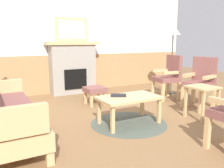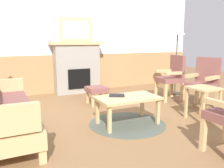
# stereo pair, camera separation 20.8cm
# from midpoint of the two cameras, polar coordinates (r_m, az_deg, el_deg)

# --- Properties ---
(ground_plane) EXTENTS (14.00, 14.00, 0.00)m
(ground_plane) POSITION_cam_midpoint_polar(r_m,az_deg,el_deg) (3.90, 0.99, -8.80)
(ground_plane) COLOR olive
(wall_back) EXTENTS (7.20, 0.14, 2.70)m
(wall_back) POSITION_cam_midpoint_polar(r_m,az_deg,el_deg) (6.07, -11.59, 10.48)
(wall_back) COLOR white
(wall_back) RESTS_ON ground_plane
(fireplace) EXTENTS (1.30, 0.44, 1.28)m
(fireplace) POSITION_cam_midpoint_polar(r_m,az_deg,el_deg) (5.87, -10.61, 4.08)
(fireplace) COLOR gray
(fireplace) RESTS_ON ground_plane
(framed_picture) EXTENTS (0.80, 0.04, 0.56)m
(framed_picture) POSITION_cam_midpoint_polar(r_m,az_deg,el_deg) (5.84, -10.91, 12.96)
(framed_picture) COLOR tan
(framed_picture) RESTS_ON fireplace
(couch) EXTENTS (0.70, 1.80, 0.98)m
(couch) POSITION_cam_midpoint_polar(r_m,az_deg,el_deg) (3.31, -26.65, -6.28)
(couch) COLOR tan
(couch) RESTS_ON ground_plane
(coffee_table) EXTENTS (0.96, 0.56, 0.44)m
(coffee_table) POSITION_cam_midpoint_polar(r_m,az_deg,el_deg) (3.63, 2.59, -3.92)
(coffee_table) COLOR tan
(coffee_table) RESTS_ON ground_plane
(round_rug) EXTENTS (1.20, 1.20, 0.01)m
(round_rug) POSITION_cam_midpoint_polar(r_m,az_deg,el_deg) (3.74, 2.55, -9.60)
(round_rug) COLOR #4C564C
(round_rug) RESTS_ON ground_plane
(book_on_table) EXTENTS (0.27, 0.23, 0.03)m
(book_on_table) POSITION_cam_midpoint_polar(r_m,az_deg,el_deg) (3.63, -0.07, -2.79)
(book_on_table) COLOR black
(book_on_table) RESTS_ON coffee_table
(footstool) EXTENTS (0.40, 0.40, 0.36)m
(footstool) POSITION_cam_midpoint_polar(r_m,az_deg,el_deg) (4.79, -5.46, -1.66)
(footstool) COLOR tan
(footstool) RESTS_ON ground_plane
(armchair_near_fireplace) EXTENTS (0.58, 0.58, 0.98)m
(armchair_near_fireplace) POSITION_cam_midpoint_polar(r_m,az_deg,el_deg) (4.88, 19.82, 1.02)
(armchair_near_fireplace) COLOR tan
(armchair_near_fireplace) RESTS_ON ground_plane
(armchair_by_window_left) EXTENTS (0.54, 0.54, 0.98)m
(armchair_by_window_left) POSITION_cam_midpoint_polar(r_m,az_deg,el_deg) (5.34, 12.65, 2.17)
(armchair_by_window_left) COLOR tan
(armchair_by_window_left) RESTS_ON ground_plane
(side_table) EXTENTS (0.44, 0.44, 0.55)m
(side_table) POSITION_cam_midpoint_polar(r_m,az_deg,el_deg) (4.13, 19.88, -2.08)
(side_table) COLOR tan
(side_table) RESTS_ON ground_plane
(floor_lamp_by_chairs) EXTENTS (0.36, 0.36, 1.68)m
(floor_lamp_by_chairs) POSITION_cam_midpoint_polar(r_m,az_deg,el_deg) (5.83, 13.75, 11.78)
(floor_lamp_by_chairs) COLOR #332D28
(floor_lamp_by_chairs) RESTS_ON ground_plane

